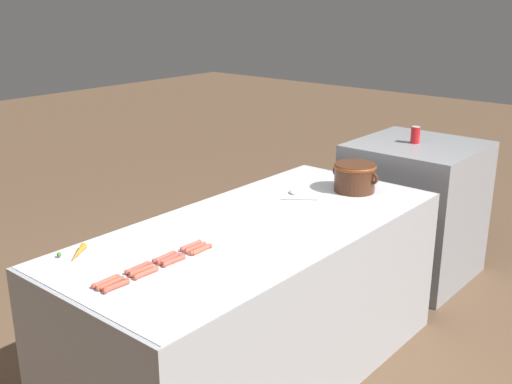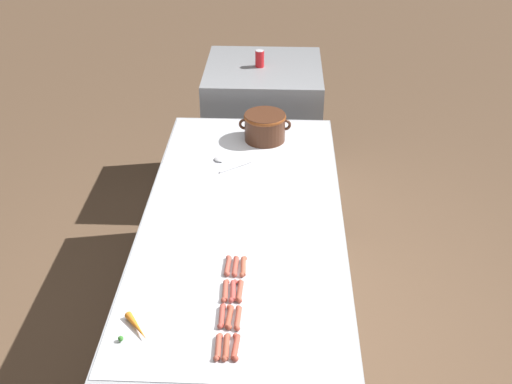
{
  "view_description": "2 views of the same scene",
  "coord_description": "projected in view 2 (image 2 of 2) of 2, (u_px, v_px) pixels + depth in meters",
  "views": [
    {
      "loc": [
        1.97,
        -2.34,
        2.1
      ],
      "look_at": [
        -0.14,
        0.16,
        1.03
      ],
      "focal_mm": 43.04,
      "sensor_mm": 36.0,
      "label": 1
    },
    {
      "loc": [
        0.18,
        -2.71,
        2.75
      ],
      "look_at": [
        0.06,
        0.2,
        0.93
      ],
      "focal_mm": 44.49,
      "sensor_mm": 36.0,
      "label": 2
    }
  ],
  "objects": [
    {
      "name": "hot_dog_1",
      "position": [
        222.0,
        316.0,
        2.61
      ],
      "size": [
        0.03,
        0.14,
        0.02
      ],
      "color": "#B2483D",
      "rests_on": "griddle_counter"
    },
    {
      "name": "bean_pot",
      "position": [
        265.0,
        125.0,
        3.93
      ],
      "size": [
        0.33,
        0.26,
        0.17
      ],
      "color": "#472616",
      "rests_on": "griddle_counter"
    },
    {
      "name": "serving_spoon",
      "position": [
        224.0,
        162.0,
        3.72
      ],
      "size": [
        0.24,
        0.19,
        0.02
      ],
      "color": "#B7B7BC",
      "rests_on": "griddle_counter"
    },
    {
      "name": "ground_plane",
      "position": [
        245.0,
        342.0,
        3.76
      ],
      "size": [
        20.0,
        20.0,
        0.0
      ],
      "primitive_type": "plane",
      "color": "brown"
    },
    {
      "name": "hot_dog_8",
      "position": [
        236.0,
        347.0,
        2.47
      ],
      "size": [
        0.03,
        0.14,
        0.02
      ],
      "color": "#B54838",
      "rests_on": "griddle_counter"
    },
    {
      "name": "hot_dog_7",
      "position": [
        235.0,
        266.0,
        2.89
      ],
      "size": [
        0.03,
        0.14,
        0.02
      ],
      "color": "#B64D3E",
      "rests_on": "griddle_counter"
    },
    {
      "name": "hot_dog_4",
      "position": [
        226.0,
        347.0,
        2.47
      ],
      "size": [
        0.03,
        0.14,
        0.02
      ],
      "color": "#AB4F3A",
      "rests_on": "griddle_counter"
    },
    {
      "name": "hot_dog_9",
      "position": [
        238.0,
        318.0,
        2.6
      ],
      "size": [
        0.03,
        0.14,
        0.02
      ],
      "color": "#B44F3C",
      "rests_on": "griddle_counter"
    },
    {
      "name": "soda_can",
      "position": [
        260.0,
        59.0,
        4.69
      ],
      "size": [
        0.07,
        0.07,
        0.13
      ],
      "color": "red",
      "rests_on": "back_cabinet"
    },
    {
      "name": "hot_dog_5",
      "position": [
        229.0,
        317.0,
        2.61
      ],
      "size": [
        0.03,
        0.14,
        0.02
      ],
      "color": "#B14F39",
      "rests_on": "griddle_counter"
    },
    {
      "name": "hot_dog_0",
      "position": [
        218.0,
        347.0,
        2.47
      ],
      "size": [
        0.03,
        0.14,
        0.02
      ],
      "color": "#B9523F",
      "rests_on": "griddle_counter"
    },
    {
      "name": "griddle_counter",
      "position": [
        244.0,
        282.0,
        3.52
      ],
      "size": [
        1.03,
        2.29,
        0.92
      ],
      "color": "#9EA0A5",
      "rests_on": "ground_plane"
    },
    {
      "name": "hot_dog_2",
      "position": [
        225.0,
        291.0,
        2.75
      ],
      "size": [
        0.03,
        0.14,
        0.02
      ],
      "color": "#B34F3D",
      "rests_on": "griddle_counter"
    },
    {
      "name": "hot_dog_3",
      "position": [
        228.0,
        266.0,
        2.89
      ],
      "size": [
        0.03,
        0.14,
        0.02
      ],
      "color": "#B24F40",
      "rests_on": "griddle_counter"
    },
    {
      "name": "hot_dog_6",
      "position": [
        233.0,
        291.0,
        2.75
      ],
      "size": [
        0.03,
        0.14,
        0.02
      ],
      "color": "#B84841",
      "rests_on": "griddle_counter"
    },
    {
      "name": "hot_dog_10",
      "position": [
        240.0,
        291.0,
        2.75
      ],
      "size": [
        0.03,
        0.14,
        0.02
      ],
      "color": "#AC4D3B",
      "rests_on": "griddle_counter"
    },
    {
      "name": "back_cabinet",
      "position": [
        263.0,
        129.0,
        5.0
      ],
      "size": [
        0.87,
        0.88,
        1.04
      ],
      "primitive_type": "cube",
      "color": "gray",
      "rests_on": "ground_plane"
    },
    {
      "name": "carrot",
      "position": [
        136.0,
        327.0,
        2.55
      ],
      "size": [
        0.13,
        0.16,
        0.03
      ],
      "color": "orange",
      "rests_on": "griddle_counter"
    },
    {
      "name": "hot_dog_11",
      "position": [
        243.0,
        266.0,
        2.89
      ],
      "size": [
        0.03,
        0.14,
        0.02
      ],
      "color": "#AD533C",
      "rests_on": "griddle_counter"
    }
  ]
}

